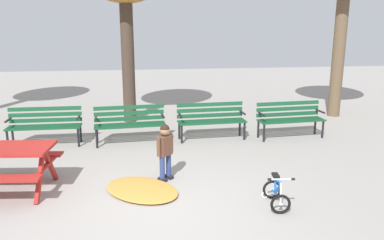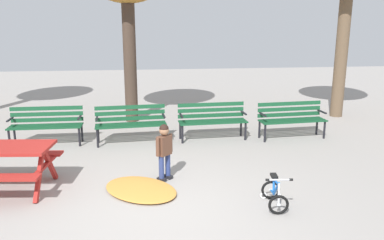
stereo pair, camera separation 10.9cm
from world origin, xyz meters
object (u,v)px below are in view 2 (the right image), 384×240
at_px(park_bench_far_left, 46,122).
at_px(child_standing, 164,148).
at_px(park_bench_left, 131,121).
at_px(kids_bicycle, 275,194).
at_px(park_bench_right, 212,118).
at_px(park_bench_far_right, 291,117).

distance_m(park_bench_far_left, child_standing, 3.51).
distance_m(park_bench_left, kids_bicycle, 4.20).
relative_size(park_bench_right, park_bench_far_right, 0.99).
bearing_deg(child_standing, kids_bicycle, -37.85).
bearing_deg(kids_bicycle, park_bench_far_right, 65.70).
height_order(park_bench_far_left, park_bench_right, same).
relative_size(park_bench_far_left, park_bench_far_right, 0.98).
height_order(park_bench_left, park_bench_far_right, same).
bearing_deg(park_bench_left, kids_bicycle, -57.98).
bearing_deg(park_bench_right, park_bench_far_left, 179.44).
distance_m(park_bench_right, kids_bicycle, 3.65).
height_order(park_bench_right, park_bench_far_right, same).
height_order(park_bench_far_right, kids_bicycle, park_bench_far_right).
xyz_separation_m(park_bench_far_left, child_standing, (2.53, -2.43, 0.08)).
relative_size(park_bench_right, kids_bicycle, 2.76).
xyz_separation_m(park_bench_right, kids_bicycle, (0.32, -3.62, -0.31)).
bearing_deg(park_bench_far_right, kids_bicycle, -114.30).
relative_size(park_bench_far_right, kids_bicycle, 2.77).
distance_m(park_bench_right, child_standing, 2.71).
height_order(park_bench_right, child_standing, child_standing).
bearing_deg(park_bench_far_left, kids_bicycle, -41.65).
height_order(park_bench_left, child_standing, child_standing).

